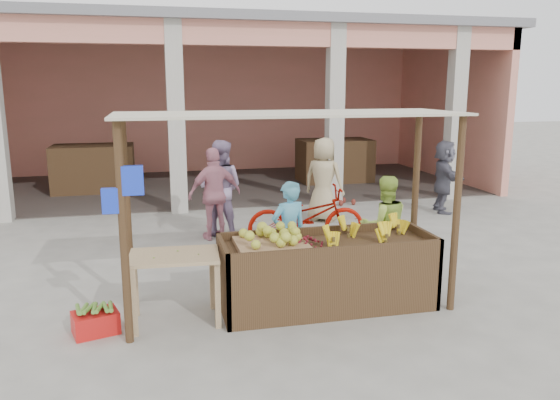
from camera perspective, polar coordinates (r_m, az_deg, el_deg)
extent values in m
plane|color=slate|center=(6.82, 0.75, -11.35)|extent=(60.00, 60.00, 0.00)
cube|color=#E78B79|center=(17.56, -8.39, 9.52)|extent=(14.00, 0.20, 4.00)
cube|color=#E78B79|center=(16.85, 16.96, 9.04)|extent=(0.20, 6.00, 4.00)
cube|color=#E78B79|center=(11.87, -6.11, 16.95)|extent=(14.00, 0.30, 0.50)
cube|color=slate|center=(14.72, -7.61, 17.29)|extent=(14.40, 6.40, 0.20)
cube|color=#B8B4A8|center=(11.76, -10.81, 8.32)|extent=(0.35, 0.35, 4.00)
cube|color=#B8B4A8|center=(12.42, 5.73, 8.65)|extent=(0.35, 0.35, 4.00)
cube|color=#B8B4A8|center=(13.69, 17.83, 8.44)|extent=(0.35, 0.35, 4.00)
cube|color=#47301C|center=(14.80, -18.88, 3.14)|extent=(2.00, 1.20, 1.20)
cube|color=#47301C|center=(15.56, 5.71, 4.12)|extent=(2.00, 1.20, 1.20)
cube|color=#47301C|center=(6.80, 4.89, -7.83)|extent=(2.60, 0.95, 0.80)
cylinder|color=#47301C|center=(5.84, -16.04, -3.63)|extent=(0.09, 0.09, 2.35)
cylinder|color=#47301C|center=(6.78, 17.95, -1.60)|extent=(0.09, 0.09, 2.35)
cylinder|color=#47301C|center=(6.85, -15.67, -1.33)|extent=(0.09, 0.09, 2.35)
cylinder|color=#47301C|center=(7.68, 13.93, 0.16)|extent=(0.09, 0.09, 2.35)
cube|color=beige|center=(6.36, 1.08, 9.01)|extent=(4.00, 1.35, 0.03)
cube|color=blue|center=(5.71, -15.17, 2.00)|extent=(0.22, 0.08, 0.30)
cube|color=blue|center=(5.76, -17.25, -0.07)|extent=(0.18, 0.07, 0.26)
cube|color=#99724F|center=(6.53, -0.95, -4.65)|extent=(0.84, 0.73, 0.06)
ellipsoid|color=#D5D33E|center=(6.50, -0.95, -3.74)|extent=(0.71, 0.63, 0.16)
ellipsoid|color=maroon|center=(6.55, 2.89, -4.33)|extent=(0.39, 0.32, 0.12)
cube|color=tan|center=(6.33, -11.01, -5.77)|extent=(1.05, 0.73, 0.04)
cube|color=tan|center=(6.20, -14.99, -10.34)|extent=(0.06, 0.06, 0.77)
cube|color=tan|center=(6.23, -6.53, -9.90)|extent=(0.06, 0.06, 0.77)
cube|color=tan|center=(6.73, -14.87, -8.53)|extent=(0.06, 0.06, 0.77)
cube|color=tan|center=(6.76, -7.11, -8.13)|extent=(0.06, 0.06, 0.77)
cube|color=red|center=(6.50, -18.71, -12.04)|extent=(0.55, 0.46, 0.25)
ellipsoid|color=maroon|center=(12.41, 6.41, 0.60)|extent=(0.40, 0.40, 0.55)
ellipsoid|color=maroon|center=(12.56, 7.71, 0.70)|extent=(0.40, 0.40, 0.55)
ellipsoid|color=maroon|center=(12.72, 6.69, 0.87)|extent=(0.40, 0.40, 0.55)
imported|color=#54AFD4|center=(7.41, 0.92, -3.13)|extent=(0.67, 0.57, 1.54)
imported|color=#B4D950|center=(7.93, 10.85, -2.39)|extent=(0.77, 0.49, 1.53)
imported|color=#980E03|center=(9.19, 2.74, -1.65)|extent=(0.95, 2.14, 1.08)
imported|color=#BF7586|center=(9.65, -6.84, 0.96)|extent=(1.13, 0.78, 1.74)
imported|color=tan|center=(10.92, 4.59, 2.61)|extent=(1.06, 1.03, 1.87)
imported|color=#4F4E5B|center=(12.18, 16.77, 2.55)|extent=(0.98, 1.62, 1.64)
imported|color=gray|center=(9.93, -6.29, 1.73)|extent=(1.07, 0.89, 1.90)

